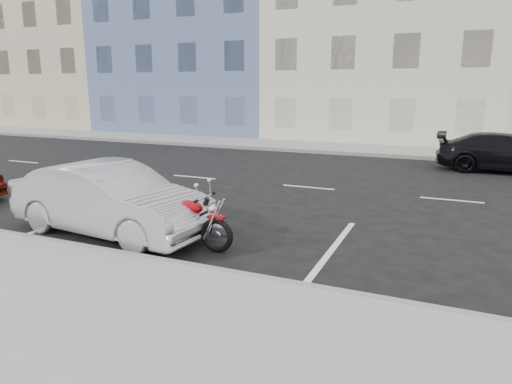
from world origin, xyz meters
The scene contains 10 objects.
ground centered at (0.00, 0.00, 0.00)m, with size 120.00×120.00×0.00m, color black.
sidewalk_far centered at (-5.00, 8.70, 0.07)m, with size 80.00×3.40×0.15m, color gray.
curb_near centered at (-5.00, -7.00, 0.08)m, with size 80.00×0.12×0.16m, color gray.
curb_far centered at (-5.00, 7.00, 0.08)m, with size 80.00×0.12×0.16m, color gray.
bldg_far_west centered at (-26.00, 16.30, 6.00)m, with size 12.00×12.00×12.00m, color #C3AC90.
bldg_blue centered at (-14.00, 16.30, 6.50)m, with size 12.00×12.00×13.00m, color slate.
bldg_cream centered at (-2.00, 16.30, 5.75)m, with size 12.00×12.00×11.50m, color beige.
motorcycle centered at (-1.89, -5.99, 0.47)m, with size 2.07×0.69×1.04m.
sedan_silver centered at (-4.41, -5.89, 0.73)m, with size 1.55×4.44×1.46m, color #A7A8AE.
car_far centered at (3.68, 5.26, 0.68)m, with size 1.91×4.71×1.37m, color black.
Camera 1 is at (1.90, -12.98, 2.98)m, focal length 32.00 mm.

